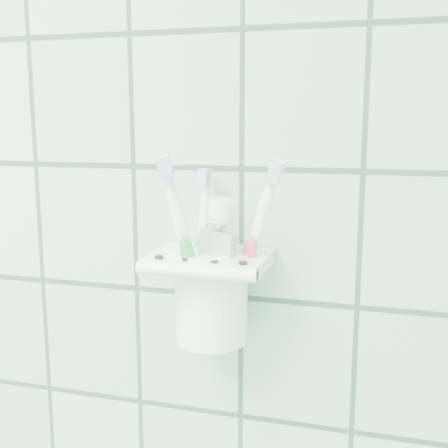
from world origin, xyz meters
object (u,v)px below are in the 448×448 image
at_px(holder_bracket, 210,262).
at_px(toothpaste_tube, 208,259).
at_px(toothbrush_pink, 210,246).
at_px(toothbrush_orange, 225,243).
at_px(toothbrush_blue, 195,252).
at_px(cup, 211,292).

xyz_separation_m(holder_bracket, toothpaste_tube, (0.00, -0.01, 0.01)).
relative_size(holder_bracket, toothbrush_pink, 0.61).
bearing_deg(toothpaste_tube, toothbrush_orange, 77.56).
bearing_deg(toothbrush_blue, toothbrush_pink, -15.60).
bearing_deg(toothpaste_tube, toothbrush_blue, 161.79).
xyz_separation_m(holder_bracket, toothbrush_blue, (-0.02, -0.00, 0.01)).
xyz_separation_m(toothbrush_blue, toothbrush_orange, (0.03, 0.01, 0.01)).
height_order(cup, toothpaste_tube, toothpaste_tube).
relative_size(holder_bracket, toothbrush_blue, 0.69).
height_order(toothbrush_orange, toothpaste_tube, toothbrush_orange).
xyz_separation_m(cup, toothbrush_blue, (-0.02, -0.00, 0.04)).
xyz_separation_m(holder_bracket, cup, (0.00, 0.00, -0.03)).
bearing_deg(toothbrush_orange, toothbrush_pink, -111.38).
distance_m(toothbrush_blue, toothbrush_orange, 0.03).
bearing_deg(holder_bracket, toothbrush_pink, -73.87).
height_order(toothbrush_pink, toothbrush_blue, toothbrush_pink).
relative_size(toothbrush_blue, toothpaste_tube, 1.16).
relative_size(toothbrush_pink, toothbrush_blue, 1.12).
height_order(toothbrush_blue, toothbrush_orange, toothbrush_orange).
bearing_deg(toothbrush_orange, toothbrush_blue, -160.51).
bearing_deg(toothbrush_pink, toothbrush_blue, 132.22).
bearing_deg(holder_bracket, cup, 87.35).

